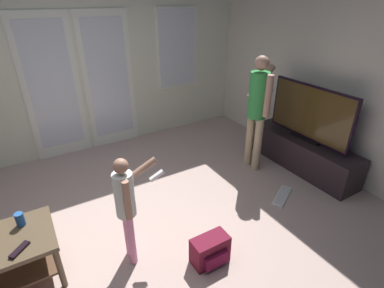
{
  "coord_description": "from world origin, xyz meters",
  "views": [
    {
      "loc": [
        -0.54,
        -2.13,
        2.22
      ],
      "look_at": [
        0.81,
        0.11,
        0.87
      ],
      "focal_mm": 27.37,
      "sensor_mm": 36.0,
      "label": 1
    }
  ],
  "objects_px": {
    "person_child": "(127,202)",
    "cup_near_edge": "(20,219)",
    "flat_screen_tv": "(310,114)",
    "backpack": "(210,250)",
    "dvd_remote_slim": "(20,250)",
    "loose_keyboard": "(282,196)",
    "person_adult": "(258,105)",
    "tv_stand": "(302,154)"
  },
  "relations": [
    {
      "from": "cup_near_edge",
      "to": "backpack",
      "type": "bearing_deg",
      "value": -30.22
    },
    {
      "from": "person_child",
      "to": "cup_near_edge",
      "type": "bearing_deg",
      "value": 153.43
    },
    {
      "from": "loose_keyboard",
      "to": "person_child",
      "type": "bearing_deg",
      "value": 177.88
    },
    {
      "from": "flat_screen_tv",
      "to": "backpack",
      "type": "bearing_deg",
      "value": -160.81
    },
    {
      "from": "flat_screen_tv",
      "to": "loose_keyboard",
      "type": "xyz_separation_m",
      "value": [
        -0.74,
        -0.37,
        -0.81
      ]
    },
    {
      "from": "person_adult",
      "to": "cup_near_edge",
      "type": "height_order",
      "value": "person_adult"
    },
    {
      "from": "flat_screen_tv",
      "to": "person_adult",
      "type": "relative_size",
      "value": 0.79
    },
    {
      "from": "person_child",
      "to": "dvd_remote_slim",
      "type": "xyz_separation_m",
      "value": [
        -0.84,
        0.09,
        -0.17
      ]
    },
    {
      "from": "loose_keyboard",
      "to": "dvd_remote_slim",
      "type": "xyz_separation_m",
      "value": [
        -2.74,
        0.16,
        0.46
      ]
    },
    {
      "from": "loose_keyboard",
      "to": "dvd_remote_slim",
      "type": "distance_m",
      "value": 2.79
    },
    {
      "from": "loose_keyboard",
      "to": "cup_near_edge",
      "type": "xyz_separation_m",
      "value": [
        -2.71,
        0.48,
        0.51
      ]
    },
    {
      "from": "loose_keyboard",
      "to": "cup_near_edge",
      "type": "distance_m",
      "value": 2.8
    },
    {
      "from": "person_child",
      "to": "cup_near_edge",
      "type": "height_order",
      "value": "person_child"
    },
    {
      "from": "person_child",
      "to": "cup_near_edge",
      "type": "distance_m",
      "value": 0.91
    },
    {
      "from": "backpack",
      "to": "person_adult",
      "type": "bearing_deg",
      "value": 36.63
    },
    {
      "from": "loose_keyboard",
      "to": "flat_screen_tv",
      "type": "bearing_deg",
      "value": 26.45
    },
    {
      "from": "tv_stand",
      "to": "cup_near_edge",
      "type": "xyz_separation_m",
      "value": [
        -3.45,
        0.11,
        0.3
      ]
    },
    {
      "from": "person_adult",
      "to": "dvd_remote_slim",
      "type": "relative_size",
      "value": 9.19
    },
    {
      "from": "backpack",
      "to": "cup_near_edge",
      "type": "relative_size",
      "value": 2.86
    },
    {
      "from": "person_adult",
      "to": "backpack",
      "type": "distance_m",
      "value": 2.0
    },
    {
      "from": "tv_stand",
      "to": "flat_screen_tv",
      "type": "height_order",
      "value": "flat_screen_tv"
    },
    {
      "from": "tv_stand",
      "to": "cup_near_edge",
      "type": "distance_m",
      "value": 3.46
    },
    {
      "from": "person_child",
      "to": "dvd_remote_slim",
      "type": "relative_size",
      "value": 6.3
    },
    {
      "from": "tv_stand",
      "to": "backpack",
      "type": "bearing_deg",
      "value": -160.92
    },
    {
      "from": "tv_stand",
      "to": "person_child",
      "type": "bearing_deg",
      "value": -173.65
    },
    {
      "from": "backpack",
      "to": "dvd_remote_slim",
      "type": "relative_size",
      "value": 2.03
    },
    {
      "from": "person_adult",
      "to": "dvd_remote_slim",
      "type": "height_order",
      "value": "person_adult"
    },
    {
      "from": "backpack",
      "to": "dvd_remote_slim",
      "type": "height_order",
      "value": "dvd_remote_slim"
    },
    {
      "from": "flat_screen_tv",
      "to": "backpack",
      "type": "relative_size",
      "value": 3.57
    },
    {
      "from": "flat_screen_tv",
      "to": "cup_near_edge",
      "type": "height_order",
      "value": "flat_screen_tv"
    },
    {
      "from": "cup_near_edge",
      "to": "person_adult",
      "type": "bearing_deg",
      "value": 5.4
    },
    {
      "from": "tv_stand",
      "to": "person_adult",
      "type": "distance_m",
      "value": 1.0
    },
    {
      "from": "cup_near_edge",
      "to": "dvd_remote_slim",
      "type": "distance_m",
      "value": 0.32
    },
    {
      "from": "tv_stand",
      "to": "flat_screen_tv",
      "type": "distance_m",
      "value": 0.6
    },
    {
      "from": "backpack",
      "to": "cup_near_edge",
      "type": "bearing_deg",
      "value": 149.78
    },
    {
      "from": "person_adult",
      "to": "backpack",
      "type": "height_order",
      "value": "person_adult"
    },
    {
      "from": "flat_screen_tv",
      "to": "person_child",
      "type": "height_order",
      "value": "flat_screen_tv"
    },
    {
      "from": "person_adult",
      "to": "cup_near_edge",
      "type": "relative_size",
      "value": 12.94
    },
    {
      "from": "backpack",
      "to": "loose_keyboard",
      "type": "bearing_deg",
      "value": 14.75
    },
    {
      "from": "person_adult",
      "to": "loose_keyboard",
      "type": "xyz_separation_m",
      "value": [
        -0.16,
        -0.75,
        -0.93
      ]
    },
    {
      "from": "backpack",
      "to": "loose_keyboard",
      "type": "xyz_separation_m",
      "value": [
        1.3,
        0.34,
        -0.12
      ]
    },
    {
      "from": "dvd_remote_slim",
      "to": "backpack",
      "type": "bearing_deg",
      "value": -63.47
    }
  ]
}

